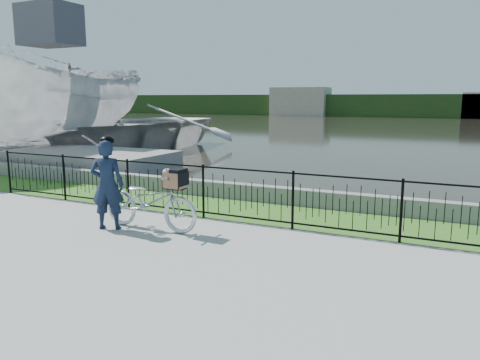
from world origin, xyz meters
The scene contains 12 objects.
ground centered at (0.00, 0.00, 0.00)m, with size 120.00×120.00×0.00m, color gray.
grass_strip centered at (0.00, 2.60, 0.00)m, with size 60.00×2.00×0.01m, color #396A21.
water centered at (0.00, 33.00, 0.00)m, with size 120.00×120.00×0.00m, color black.
quay_wall centered at (0.00, 3.60, 0.20)m, with size 60.00×0.30×0.40m, color slate.
fence centered at (0.00, 1.60, 0.58)m, with size 14.00×0.06×1.15m, color black, non-canonical shape.
far_treeline centered at (0.00, 60.00, 1.50)m, with size 120.00×6.00×3.00m, color #244018.
far_building_left centered at (-18.00, 58.00, 2.00)m, with size 8.00×4.00×4.00m, color #A89A87.
dock centered at (-10.00, 5.50, 0.35)m, with size 10.00×3.00×0.70m, color slate.
bicycle_rig centered at (-1.48, 0.40, 0.56)m, with size 2.11×0.74×1.24m.
cyclist centered at (-2.23, 0.06, 0.90)m, with size 0.75×0.64×1.82m.
boat_near centered at (-11.34, 7.32, 2.27)m, with size 5.82×11.81×6.17m.
boat_far centered at (-10.84, 11.26, 1.13)m, with size 7.90×10.97×2.25m.
Camera 1 is at (3.94, -6.77, 2.52)m, focal length 35.00 mm.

